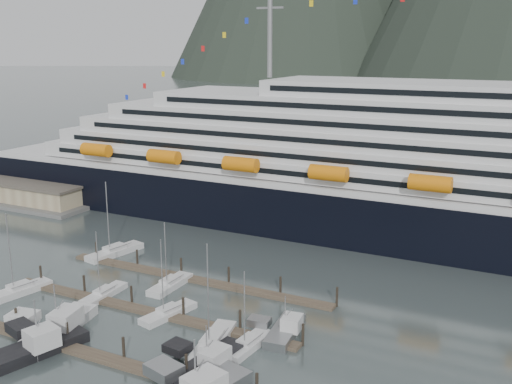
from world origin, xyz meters
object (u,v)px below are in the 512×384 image
(sailboat_h, at_px, (248,345))
(trawler_e, at_px, (284,330))
(sailboat_d, at_px, (212,344))
(trawler_c, at_px, (206,362))
(sailboat_e, at_px, (115,252))
(trawler_a, at_px, (56,327))
(sailboat_a, at_px, (20,291))
(warehouse, at_px, (20,189))
(cruise_ship, at_px, (461,182))
(sailboat_c, at_px, (168,314))
(trawler_b, at_px, (38,346))
(sailboat_b, at_px, (104,294))
(sailboat_f, at_px, (170,285))

(sailboat_h, relative_size, trawler_e, 1.13)
(sailboat_d, relative_size, sailboat_h, 1.33)
(sailboat_d, bearing_deg, trawler_c, -168.07)
(sailboat_e, distance_m, trawler_a, 30.49)
(sailboat_a, xyz_separation_m, sailboat_h, (39.06, 0.73, -0.03))
(warehouse, relative_size, trawler_a, 3.22)
(sailboat_d, bearing_deg, trawler_e, -55.26)
(trawler_c, bearing_deg, cruise_ship, -9.55)
(trawler_a, bearing_deg, warehouse, 40.38)
(warehouse, xyz_separation_m, sailboat_c, (70.92, -38.57, -1.84))
(sailboat_h, xyz_separation_m, trawler_a, (-24.37, -7.98, 0.55))
(sailboat_c, relative_size, sailboat_h, 1.10)
(sailboat_d, bearing_deg, cruise_ship, -31.09)
(cruise_ship, bearing_deg, trawler_b, -120.54)
(sailboat_h, relative_size, trawler_c, 0.89)
(trawler_b, bearing_deg, trawler_e, -37.89)
(cruise_ship, bearing_deg, sailboat_a, -135.36)
(trawler_e, bearing_deg, sailboat_b, 85.35)
(sailboat_a, relative_size, trawler_b, 1.07)
(trawler_b, xyz_separation_m, trawler_e, (25.41, 17.85, -0.16))
(cruise_ship, bearing_deg, trawler_c, -107.41)
(warehouse, distance_m, sailboat_h, 94.76)
(sailboat_h, bearing_deg, trawler_b, 124.57)
(sailboat_a, relative_size, sailboat_h, 1.23)
(sailboat_d, height_order, sailboat_f, sailboat_d)
(sailboat_a, bearing_deg, trawler_b, -113.83)
(sailboat_e, relative_size, trawler_c, 1.17)
(sailboat_e, xyz_separation_m, sailboat_h, (37.41, -19.58, -0.04))
(sailboat_d, xyz_separation_m, sailboat_f, (-15.63, 13.37, -0.02))
(warehouse, bearing_deg, trawler_e, -22.55)
(sailboat_f, height_order, trawler_c, sailboat_f)
(sailboat_d, relative_size, trawler_c, 1.19)
(cruise_ship, xyz_separation_m, sailboat_a, (-55.96, -55.26, -11.61))
(sailboat_f, height_order, trawler_b, sailboat_f)
(sailboat_a, height_order, sailboat_b, sailboat_a)
(sailboat_d, bearing_deg, sailboat_f, 38.92)
(cruise_ship, relative_size, trawler_a, 14.69)
(sailboat_c, height_order, sailboat_d, sailboat_d)
(sailboat_h, bearing_deg, trawler_e, -21.80)
(cruise_ship, bearing_deg, sailboat_e, -147.24)
(sailboat_d, bearing_deg, trawler_a, 96.57)
(sailboat_d, distance_m, trawler_a, 21.11)
(sailboat_c, bearing_deg, cruise_ship, -17.96)
(sailboat_b, height_order, trawler_a, sailboat_b)
(sailboat_c, xyz_separation_m, sailboat_f, (-5.62, 8.59, 0.01))
(sailboat_a, relative_size, trawler_e, 1.39)
(sailboat_b, xyz_separation_m, trawler_e, (29.41, 0.98, 0.42))
(trawler_b, height_order, trawler_e, trawler_b)
(sailboat_a, height_order, sailboat_e, sailboat_e)
(sailboat_f, height_order, sailboat_h, sailboat_f)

